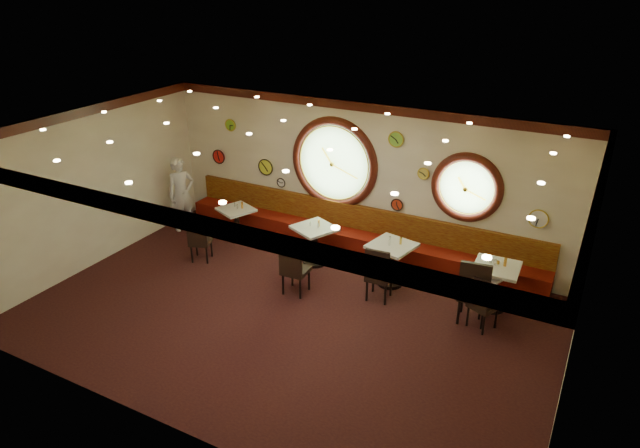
% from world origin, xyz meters
% --- Properties ---
extents(floor, '(9.00, 6.00, 0.00)m').
position_xyz_m(floor, '(0.00, 0.00, 0.00)').
color(floor, black).
rests_on(floor, ground).
extents(ceiling, '(9.00, 6.00, 0.02)m').
position_xyz_m(ceiling, '(0.00, 0.00, 3.20)').
color(ceiling, gold).
rests_on(ceiling, wall_back).
extents(wall_back, '(9.00, 0.02, 3.20)m').
position_xyz_m(wall_back, '(0.00, 3.00, 1.60)').
color(wall_back, beige).
rests_on(wall_back, floor).
extents(wall_front, '(9.00, 0.02, 3.20)m').
position_xyz_m(wall_front, '(0.00, -3.00, 1.60)').
color(wall_front, beige).
rests_on(wall_front, floor).
extents(wall_left, '(0.02, 6.00, 3.20)m').
position_xyz_m(wall_left, '(-4.50, 0.00, 1.60)').
color(wall_left, beige).
rests_on(wall_left, floor).
extents(wall_right, '(0.02, 6.00, 3.20)m').
position_xyz_m(wall_right, '(4.50, 0.00, 1.60)').
color(wall_right, beige).
rests_on(wall_right, floor).
extents(molding_back, '(9.00, 0.10, 0.18)m').
position_xyz_m(molding_back, '(0.00, 2.95, 3.11)').
color(molding_back, '#3B110A').
rests_on(molding_back, wall_back).
extents(molding_front, '(9.00, 0.10, 0.18)m').
position_xyz_m(molding_front, '(0.00, -2.95, 3.11)').
color(molding_front, '#3B110A').
rests_on(molding_front, wall_back).
extents(molding_left, '(0.10, 6.00, 0.18)m').
position_xyz_m(molding_left, '(-4.45, 0.00, 3.11)').
color(molding_left, '#3B110A').
rests_on(molding_left, wall_back).
extents(molding_right, '(0.10, 6.00, 0.18)m').
position_xyz_m(molding_right, '(4.45, 0.00, 3.11)').
color(molding_right, '#3B110A').
rests_on(molding_right, wall_back).
extents(banquette_base, '(8.00, 0.55, 0.20)m').
position_xyz_m(banquette_base, '(0.00, 2.72, 0.10)').
color(banquette_base, black).
rests_on(banquette_base, floor).
extents(banquette_seat, '(8.00, 0.55, 0.30)m').
position_xyz_m(banquette_seat, '(0.00, 2.72, 0.35)').
color(banquette_seat, '#5D0E07').
rests_on(banquette_seat, banquette_base).
extents(banquette_back, '(8.00, 0.10, 0.55)m').
position_xyz_m(banquette_back, '(0.00, 2.94, 0.75)').
color(banquette_back, '#5B1207').
rests_on(banquette_back, wall_back).
extents(porthole_left_glass, '(1.66, 0.02, 1.66)m').
position_xyz_m(porthole_left_glass, '(-0.60, 3.00, 1.85)').
color(porthole_left_glass, '#8AC073').
rests_on(porthole_left_glass, wall_back).
extents(porthole_left_frame, '(1.98, 0.18, 1.98)m').
position_xyz_m(porthole_left_frame, '(-0.60, 2.98, 1.85)').
color(porthole_left_frame, '#3B110A').
rests_on(porthole_left_frame, wall_back).
extents(porthole_left_ring, '(1.61, 0.03, 1.61)m').
position_xyz_m(porthole_left_ring, '(-0.60, 2.95, 1.85)').
color(porthole_left_ring, gold).
rests_on(porthole_left_ring, wall_back).
extents(porthole_right_glass, '(1.10, 0.02, 1.10)m').
position_xyz_m(porthole_right_glass, '(2.20, 3.00, 1.80)').
color(porthole_right_glass, '#8AC073').
rests_on(porthole_right_glass, wall_back).
extents(porthole_right_frame, '(1.38, 0.18, 1.38)m').
position_xyz_m(porthole_right_frame, '(2.20, 2.98, 1.80)').
color(porthole_right_frame, '#3B110A').
rests_on(porthole_right_frame, wall_back).
extents(porthole_right_ring, '(1.09, 0.03, 1.09)m').
position_xyz_m(porthole_right_ring, '(2.20, 2.95, 1.80)').
color(porthole_right_ring, gold).
rests_on(porthole_right_ring, wall_back).
extents(wall_clock_0, '(0.22, 0.03, 0.22)m').
position_xyz_m(wall_clock_0, '(1.35, 2.96, 1.95)').
color(wall_clock_0, '#DEC84A').
rests_on(wall_clock_0, wall_back).
extents(wall_clock_1, '(0.34, 0.03, 0.34)m').
position_xyz_m(wall_clock_1, '(3.55, 2.96, 1.45)').
color(wall_clock_1, white).
rests_on(wall_clock_1, wall_back).
extents(wall_clock_2, '(0.20, 0.03, 0.20)m').
position_xyz_m(wall_clock_2, '(-1.90, 2.96, 1.20)').
color(wall_clock_2, white).
rests_on(wall_clock_2, wall_back).
extents(wall_clock_3, '(0.36, 0.03, 0.36)m').
position_xyz_m(wall_clock_3, '(-2.30, 2.96, 1.50)').
color(wall_clock_3, '#CED42F').
rests_on(wall_clock_3, wall_back).
extents(wall_clock_4, '(0.26, 0.03, 0.26)m').
position_xyz_m(wall_clock_4, '(-3.20, 2.96, 2.35)').
color(wall_clock_4, '#76AD22').
rests_on(wall_clock_4, wall_back).
extents(wall_clock_5, '(0.32, 0.03, 0.32)m').
position_xyz_m(wall_clock_5, '(-3.60, 2.96, 1.55)').
color(wall_clock_5, red).
rests_on(wall_clock_5, wall_back).
extents(wall_clock_6, '(0.24, 0.03, 0.24)m').
position_xyz_m(wall_clock_6, '(0.85, 2.96, 1.20)').
color(wall_clock_6, red).
rests_on(wall_clock_6, wall_back).
extents(wall_clock_7, '(0.30, 0.03, 0.30)m').
position_xyz_m(wall_clock_7, '(0.75, 2.96, 2.55)').
color(wall_clock_7, '#84C93E').
rests_on(wall_clock_7, wall_back).
extents(table_a, '(0.90, 0.90, 0.75)m').
position_xyz_m(table_a, '(-2.56, 2.11, 0.48)').
color(table_a, black).
rests_on(table_a, floor).
extents(table_b, '(1.00, 1.00, 0.82)m').
position_xyz_m(table_b, '(-0.50, 1.94, 0.52)').
color(table_b, black).
rests_on(table_b, floor).
extents(table_c, '(0.91, 0.91, 0.85)m').
position_xyz_m(table_c, '(1.18, 1.89, 0.53)').
color(table_c, black).
rests_on(table_c, floor).
extents(table_d, '(0.80, 0.80, 0.85)m').
position_xyz_m(table_d, '(3.10, 1.96, 0.53)').
color(table_d, black).
rests_on(table_d, floor).
extents(table_e, '(0.89, 0.89, 0.76)m').
position_xyz_m(table_e, '(3.00, 1.97, 0.48)').
color(table_e, black).
rests_on(table_e, floor).
extents(chair_a, '(0.53, 0.53, 0.61)m').
position_xyz_m(chair_a, '(-2.63, 0.90, 0.56)').
color(chair_a, black).
rests_on(chair_a, floor).
extents(chair_b, '(0.48, 0.48, 0.68)m').
position_xyz_m(chair_b, '(-0.26, 0.68, 0.63)').
color(chair_b, black).
rests_on(chair_b, floor).
extents(chair_c, '(0.48, 0.48, 0.66)m').
position_xyz_m(chair_c, '(1.20, 1.21, 0.61)').
color(chair_c, black).
rests_on(chair_c, floor).
extents(chair_d, '(0.56, 0.56, 0.76)m').
position_xyz_m(chair_d, '(2.90, 1.28, 0.70)').
color(chair_d, black).
rests_on(chair_d, floor).
extents(chair_e, '(0.56, 0.56, 0.62)m').
position_xyz_m(chair_e, '(3.05, 1.18, 0.57)').
color(chair_e, black).
rests_on(chair_e, floor).
extents(condiment_a_salt, '(0.03, 0.03, 0.09)m').
position_xyz_m(condiment_a_salt, '(-2.66, 2.20, 0.80)').
color(condiment_a_salt, '#B8B8BC').
rests_on(condiment_a_salt, table_a).
extents(condiment_b_salt, '(0.03, 0.03, 0.09)m').
position_xyz_m(condiment_b_salt, '(-0.60, 1.94, 0.87)').
color(condiment_b_salt, silver).
rests_on(condiment_b_salt, table_b).
extents(condiment_c_salt, '(0.04, 0.04, 0.11)m').
position_xyz_m(condiment_c_salt, '(1.10, 1.97, 0.90)').
color(condiment_c_salt, silver).
rests_on(condiment_c_salt, table_c).
extents(condiment_d_salt, '(0.04, 0.04, 0.11)m').
position_xyz_m(condiment_d_salt, '(3.06, 1.98, 0.90)').
color(condiment_d_salt, silver).
rests_on(condiment_d_salt, table_d).
extents(condiment_a_pepper, '(0.04, 0.04, 0.10)m').
position_xyz_m(condiment_a_pepper, '(-2.53, 2.12, 0.81)').
color(condiment_a_pepper, silver).
rests_on(condiment_a_pepper, table_a).
extents(condiment_b_pepper, '(0.04, 0.04, 0.10)m').
position_xyz_m(condiment_b_pepper, '(-0.43, 1.95, 0.87)').
color(condiment_b_pepper, silver).
rests_on(condiment_b_pepper, table_b).
extents(condiment_c_pepper, '(0.04, 0.04, 0.11)m').
position_xyz_m(condiment_c_pepper, '(1.15, 1.83, 0.90)').
color(condiment_c_pepper, silver).
rests_on(condiment_c_pepper, table_c).
extents(condiment_d_pepper, '(0.04, 0.04, 0.11)m').
position_xyz_m(condiment_d_pepper, '(3.07, 1.98, 0.90)').
color(condiment_d_pepper, silver).
rests_on(condiment_d_pepper, table_d).
extents(condiment_a_bottle, '(0.05, 0.05, 0.15)m').
position_xyz_m(condiment_a_bottle, '(-2.45, 2.19, 0.83)').
color(condiment_a_bottle, gold).
rests_on(condiment_a_bottle, table_a).
extents(condiment_b_bottle, '(0.04, 0.04, 0.14)m').
position_xyz_m(condiment_b_bottle, '(-0.44, 2.01, 0.89)').
color(condiment_b_bottle, gold).
rests_on(condiment_b_bottle, table_b).
extents(condiment_c_bottle, '(0.04, 0.04, 0.14)m').
position_xyz_m(condiment_c_bottle, '(1.32, 1.97, 0.92)').
color(condiment_c_bottle, gold).
rests_on(condiment_c_bottle, table_c).
extents(condiment_d_bottle, '(0.05, 0.05, 0.16)m').
position_xyz_m(condiment_d_bottle, '(3.22, 2.02, 0.93)').
color(condiment_d_bottle, '#CC8930').
rests_on(condiment_d_bottle, table_d).
extents(condiment_e_salt, '(0.04, 0.04, 0.11)m').
position_xyz_m(condiment_e_salt, '(2.97, 2.02, 0.81)').
color(condiment_e_salt, silver).
rests_on(condiment_e_salt, table_e).
extents(condiment_e_pepper, '(0.04, 0.04, 0.10)m').
position_xyz_m(condiment_e_pepper, '(3.02, 1.92, 0.81)').
color(condiment_e_pepper, silver).
rests_on(condiment_e_pepper, table_e).
extents(condiment_e_bottle, '(0.05, 0.05, 0.15)m').
position_xyz_m(condiment_e_bottle, '(3.10, 2.05, 0.83)').
color(condiment_e_bottle, gold).
rests_on(condiment_e_bottle, table_e).
extents(waiter, '(0.66, 0.75, 1.72)m').
position_xyz_m(waiter, '(-4.00, 2.02, 0.86)').
color(waiter, white).
rests_on(waiter, floor).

